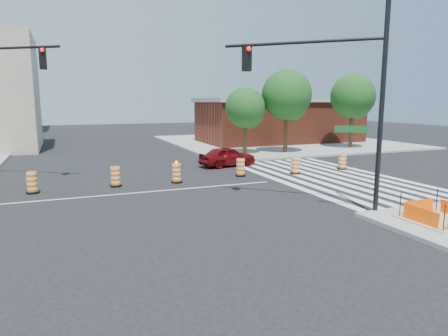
{
  "coord_description": "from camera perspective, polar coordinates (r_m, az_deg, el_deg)",
  "views": [
    {
      "loc": [
        -3.0,
        -18.65,
        4.29
      ],
      "look_at": [
        3.43,
        -2.68,
        1.4
      ],
      "focal_mm": 32.0,
      "sensor_mm": 36.0,
      "label": 1
    }
  ],
  "objects": [
    {
      "name": "brick_storefront",
      "position": [
        42.29,
        7.91,
        6.76
      ],
      "size": [
        16.5,
        8.5,
        4.6
      ],
      "color": "maroon",
      "rests_on": "ground"
    },
    {
      "name": "tree_north_e",
      "position": [
        37.78,
        17.93,
        9.36
      ],
      "size": [
        3.96,
        3.93,
        6.68
      ],
      "color": "#382314",
      "rests_on": "ground"
    },
    {
      "name": "median_drum_2",
      "position": [
        20.79,
        -25.72,
        -1.99
      ],
      "size": [
        0.6,
        0.6,
        1.02
      ],
      "color": "black",
      "rests_on": "ground"
    },
    {
      "name": "median_drum_4",
      "position": [
        21.32,
        -6.79,
        -0.81
      ],
      "size": [
        0.6,
        0.6,
        1.18
      ],
      "color": "black",
      "rests_on": "ground"
    },
    {
      "name": "median_drum_5",
      "position": [
        23.03,
        2.37,
        -0.01
      ],
      "size": [
        0.6,
        0.6,
        1.02
      ],
      "color": "black",
      "rests_on": "ground"
    },
    {
      "name": "crosswalk_east",
      "position": [
        23.68,
        14.6,
        -1.21
      ],
      "size": [
        6.75,
        13.5,
        0.01
      ],
      "color": "silver",
      "rests_on": "ground"
    },
    {
      "name": "lane_centerline",
      "position": [
        19.37,
        -12.51,
        -3.48
      ],
      "size": [
        14.0,
        0.12,
        0.01
      ],
      "primitive_type": "cube",
      "color": "silver",
      "rests_on": "ground"
    },
    {
      "name": "median_drum_7",
      "position": [
        26.36,
        16.56,
        0.82
      ],
      "size": [
        0.6,
        0.6,
        1.02
      ],
      "color": "black",
      "rests_on": "ground"
    },
    {
      "name": "median_drum_3",
      "position": [
        20.95,
        -15.23,
        -1.29
      ],
      "size": [
        0.6,
        0.6,
        1.02
      ],
      "color": "black",
      "rests_on": "ground"
    },
    {
      "name": "tree_north_c",
      "position": [
        31.86,
        3.08,
        8.28
      ],
      "size": [
        3.22,
        3.16,
        5.38
      ],
      "color": "#382314",
      "rests_on": "ground"
    },
    {
      "name": "tree_north_d",
      "position": [
        32.97,
        8.97,
        9.9
      ],
      "size": [
        4.01,
        4.01,
        6.82
      ],
      "color": "#382314",
      "rests_on": "ground"
    },
    {
      "name": "ground",
      "position": [
        19.37,
        -12.51,
        -3.5
      ],
      "size": [
        120.0,
        120.0,
        0.0
      ],
      "primitive_type": "plane",
      "color": "black",
      "rests_on": "ground"
    },
    {
      "name": "median_drum_6",
      "position": [
        24.07,
        10.15,
        0.27
      ],
      "size": [
        0.6,
        0.6,
        1.02
      ],
      "color": "black",
      "rests_on": "ground"
    },
    {
      "name": "red_coupe",
      "position": [
        26.57,
        0.51,
        1.67
      ],
      "size": [
        4.05,
        2.11,
        1.31
      ],
      "primitive_type": "imported",
      "rotation": [
        0.0,
        0.0,
        1.72
      ],
      "color": "#61080A",
      "rests_on": "ground"
    },
    {
      "name": "sidewalk_ne",
      "position": [
        42.45,
        7.84,
        3.73
      ],
      "size": [
        22.0,
        22.0,
        0.15
      ],
      "primitive_type": "cube",
      "color": "gray",
      "rests_on": "ground"
    },
    {
      "name": "excavation_pit",
      "position": [
        15.93,
        28.39,
        -6.44
      ],
      "size": [
        2.2,
        2.2,
        0.9
      ],
      "color": "tan",
      "rests_on": "ground"
    },
    {
      "name": "signal_pole_se",
      "position": [
        16.06,
        15.55,
        11.87
      ],
      "size": [
        4.64,
        4.36,
        8.23
      ],
      "rotation": [
        0.0,
        0.0,
        2.39
      ],
      "color": "black",
      "rests_on": "ground"
    }
  ]
}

